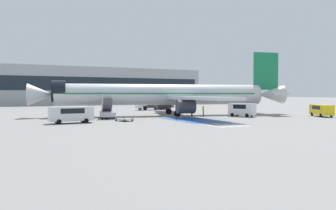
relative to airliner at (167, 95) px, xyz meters
name	(u,v)px	position (x,y,z in m)	size (l,w,h in m)	color
ground_plane	(160,116)	(-1.31, 0.30, -3.74)	(600.00, 600.00, 0.00)	gray
apron_leadline_yellow	(163,116)	(-0.72, 0.14, -3.74)	(0.20, 80.86, 0.01)	gold
apron_stand_patch_blue	(193,120)	(-0.72, -10.61, -3.74)	(6.17, 11.67, 0.01)	#2856A8
apron_walkway_bar_0	(216,126)	(-3.12, -20.31, -3.74)	(0.44, 3.60, 0.01)	silver
apron_walkway_bar_1	(224,126)	(-1.92, -20.31, -3.74)	(0.44, 3.60, 0.01)	silver
apron_walkway_bar_2	(233,126)	(-0.72, -20.31, -3.74)	(0.44, 3.60, 0.01)	silver
apron_walkway_bar_3	(240,125)	(0.48, -20.31, -3.74)	(0.44, 3.60, 0.01)	silver
airliner	(167,95)	(0.00, 0.00, 0.00)	(46.27, 36.04, 11.86)	silver
boarding_stairs_forward	(107,112)	(-11.50, -2.28, -2.76)	(3.06, 5.50, 3.92)	#ADB2BA
fuel_tanker	(156,102)	(6.60, 21.03, -1.92)	(10.05, 3.98, 3.58)	#38383D
service_van_0	(71,113)	(-17.99, -8.51, -2.44)	(5.69, 2.31, 2.17)	silver
service_van_1	(242,109)	(10.23, -8.05, -2.40)	(3.40, 4.75, 2.27)	silver
service_van_2	(321,109)	(22.79, -13.52, -2.53)	(3.91, 5.64, 2.01)	yellow
baggage_cart	(124,119)	(-10.70, -8.43, -3.49)	(2.26, 2.95, 0.87)	gray
ground_crew_0	(192,110)	(3.13, -3.34, -2.74)	(0.48, 0.37, 1.74)	black
ground_crew_1	(203,110)	(4.53, -4.83, -2.71)	(0.48, 0.45, 1.79)	#2D2D33
traffic_cone_0	(146,116)	(-5.63, -3.83, -3.49)	(0.46, 0.46, 0.51)	orange
terminal_building	(85,86)	(-1.28, 68.85, 3.03)	(89.33, 12.10, 13.55)	#9EA3A8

